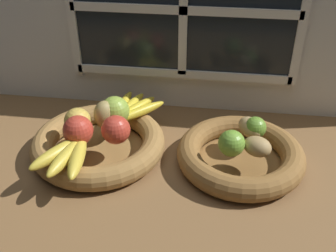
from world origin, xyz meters
The scene contains 15 objects.
ground_plane centered at (0.00, 0.00, -1.50)cm, with size 140.00×90.00×3.00cm, color brown.
back_wall centered at (0.00, 29.77, 27.88)cm, with size 140.00×4.60×55.00cm.
fruit_bowl_left centered at (-19.10, 1.71, 2.78)cm, with size 34.89×34.89×5.92cm.
fruit_bowl_right centered at (17.68, 1.71, 2.79)cm, with size 32.06×32.06×5.92cm.
apple_red_front centered at (-22.29, -2.83, 9.66)cm, with size 7.49×7.49×7.49cm, color #B73828.
apple_golden_left centered at (-23.98, 1.69, 9.37)cm, with size 6.90×6.90×6.90cm, color gold.
apple_red_right centered at (-13.28, -1.11, 9.54)cm, with size 7.24×7.24×7.24cm, color #B73828.
apple_green_back centered at (-15.63, 7.24, 9.81)cm, with size 7.79×7.79×7.79cm, color #8CAD3D.
pear_brown centered at (-17.82, 5.11, 9.75)cm, with size 5.35×6.15×7.67cm, color olive.
banana_bunch_front centered at (-22.65, -9.80, 7.58)cm, with size 13.38×17.48×3.32cm.
banana_bunch_back centered at (-12.86, 12.77, 7.26)cm, with size 14.31×18.59×2.69cm.
potato_small centered at (21.08, -1.69, 8.25)cm, with size 6.84×5.41×4.67cm, color #A38451.
potato_back centered at (19.81, 6.39, 8.29)cm, with size 7.58×5.21×4.75cm, color tan.
lime_near centered at (14.94, -2.41, 9.12)cm, with size 6.40×6.40×6.40cm, color #6B9E33.
lime_far centered at (20.89, 5.83, 8.71)cm, with size 5.58×5.58×5.58cm, color olive.
Camera 1 is at (10.26, -78.54, 62.98)cm, focal length 41.89 mm.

